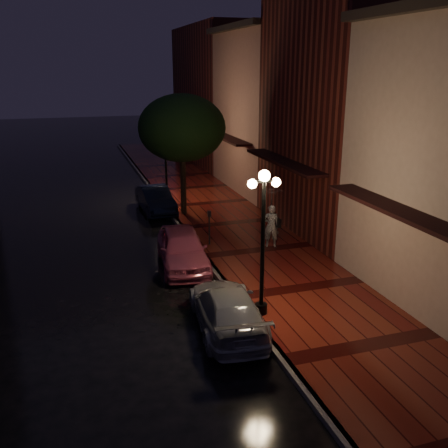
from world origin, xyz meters
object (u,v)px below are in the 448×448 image
object	(u,v)px
silver_car	(227,309)
parking_meter	(209,224)
streetlamp_near	(263,235)
streetlamp_far	(166,155)
pink_car	(183,249)
street_tree	(182,130)
woman_with_umbrella	(272,208)
navy_car	(156,199)

from	to	relation	value
silver_car	parking_meter	world-z (taller)	parking_meter
silver_car	streetlamp_near	bearing A→B (deg)	-159.61
streetlamp_far	pink_car	distance (m)	9.70
streetlamp_far	silver_car	xyz separation A→B (m)	(-1.16, -14.30, -1.98)
street_tree	silver_car	xyz separation A→B (m)	(-1.41, -11.29, -3.63)
streetlamp_near	pink_car	bearing A→B (deg)	105.94
streetlamp_near	streetlamp_far	size ratio (longest dim) A/B	1.00
pink_car	woman_with_umbrella	distance (m)	4.01
streetlamp_near	parking_meter	world-z (taller)	streetlamp_near
street_tree	silver_car	size ratio (longest dim) A/B	1.36
streetlamp_far	navy_car	world-z (taller)	streetlamp_far
pink_car	silver_car	distance (m)	4.88
silver_car	navy_car	bearing A→B (deg)	-85.23
streetlamp_far	street_tree	bearing A→B (deg)	-85.09
parking_meter	navy_car	bearing A→B (deg)	104.11
streetlamp_near	silver_car	world-z (taller)	streetlamp_near
navy_car	woman_with_umbrella	distance (m)	7.83
parking_meter	silver_car	bearing A→B (deg)	-98.43
streetlamp_near	parking_meter	distance (m)	6.41
street_tree	silver_car	world-z (taller)	street_tree
navy_car	pink_car	bearing A→B (deg)	-95.76
streetlamp_far	street_tree	size ratio (longest dim) A/B	0.74
streetlamp_far	silver_car	bearing A→B (deg)	-94.62
street_tree	parking_meter	size ratio (longest dim) A/B	4.04
streetlamp_far	woman_with_umbrella	distance (m)	9.14
navy_car	parking_meter	world-z (taller)	parking_meter
pink_car	streetlamp_far	bearing A→B (deg)	87.59
streetlamp_near	navy_car	size ratio (longest dim) A/B	1.10
street_tree	woman_with_umbrella	size ratio (longest dim) A/B	2.38
streetlamp_far	silver_car	distance (m)	14.49
streetlamp_far	parking_meter	xyz separation A→B (m)	(0.19, -7.79, -1.58)
streetlamp_far	parking_meter	size ratio (longest dim) A/B	3.00
woman_with_umbrella	parking_meter	world-z (taller)	woman_with_umbrella
streetlamp_near	woman_with_umbrella	xyz separation A→B (m)	(2.50, 5.25, -0.84)
pink_car	silver_car	world-z (taller)	pink_car
silver_car	pink_car	bearing A→B (deg)	-82.51
silver_car	woman_with_umbrella	world-z (taller)	woman_with_umbrella
streetlamp_far	woman_with_umbrella	world-z (taller)	streetlamp_far
pink_car	woman_with_umbrella	xyz separation A→B (m)	(3.81, 0.68, 1.05)
streetlamp_near	woman_with_umbrella	size ratio (longest dim) A/B	1.77
streetlamp_near	streetlamp_far	bearing A→B (deg)	90.00
street_tree	navy_car	xyz separation A→B (m)	(-1.21, 1.20, -3.60)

